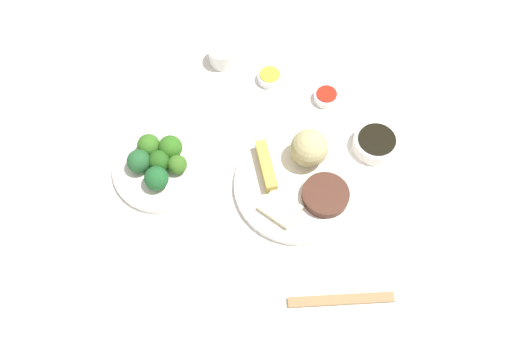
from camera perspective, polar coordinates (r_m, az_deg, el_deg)
tabletop at (r=1.16m, az=4.94°, el=-0.79°), size 2.20×2.20×0.02m
main_plate at (r=1.14m, az=4.28°, el=-1.58°), size 0.27×0.27×0.02m
rice_scoop at (r=1.12m, az=6.05°, el=2.41°), size 0.08×0.08×0.08m
spring_roll at (r=1.13m, az=1.13°, el=0.47°), size 0.09×0.11×0.03m
crab_rangoon_wonton at (r=1.09m, az=2.68°, el=-4.17°), size 0.09×0.08×0.01m
stir_fry_heap at (r=1.11m, az=7.64°, el=-2.69°), size 0.10×0.10×0.02m
broccoli_plate at (r=1.17m, az=-10.23°, el=0.31°), size 0.22×0.22×0.01m
broccoli_floret_0 at (r=1.16m, az=-9.39°, el=2.53°), size 0.05×0.05×0.05m
broccoli_floret_1 at (r=1.17m, az=-11.70°, el=2.72°), size 0.05×0.05×0.05m
broccoli_floret_2 at (r=1.15m, az=-10.59°, el=1.06°), size 0.05×0.05×0.05m
broccoli_floret_3 at (r=1.12m, az=-10.89°, el=-0.83°), size 0.05×0.05×0.05m
broccoli_floret_4 at (r=1.14m, az=-8.64°, el=0.66°), size 0.04×0.04×0.04m
broccoli_floret_5 at (r=1.15m, az=-12.75°, el=0.99°), size 0.05×0.05×0.05m
soy_sauce_bowl at (r=1.21m, az=13.01°, el=2.93°), size 0.10×0.10×0.03m
soy_sauce_bowl_liquid at (r=1.19m, az=13.17°, el=3.35°), size 0.08×0.08×0.00m
sauce_ramekin_hot_mustard at (r=1.29m, az=1.51°, el=10.19°), size 0.06×0.06×0.02m
sauce_ramekin_hot_mustard_liquid at (r=1.28m, az=1.52°, el=10.53°), size 0.05×0.05×0.00m
sauce_ramekin_sweet_and_sour at (r=1.26m, az=7.71°, el=8.02°), size 0.06×0.06×0.02m
sauce_ramekin_sweet_and_sour_liquid at (r=1.25m, az=7.78°, el=8.34°), size 0.05×0.05×0.00m
teacup at (r=1.32m, az=-3.71°, el=12.55°), size 0.07×0.07×0.05m
chopsticks_pair at (r=1.06m, az=9.32°, el=-13.84°), size 0.20×0.11×0.01m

